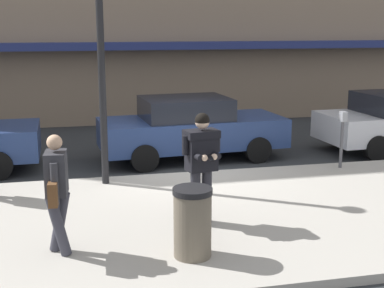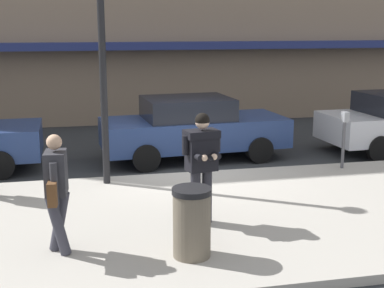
# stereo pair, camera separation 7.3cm
# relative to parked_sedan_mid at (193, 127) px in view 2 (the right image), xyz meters

# --- Properties ---
(ground_plane) EXTENTS (80.00, 80.00, 0.00)m
(ground_plane) POSITION_rel_parked_sedan_mid_xyz_m (-0.46, -1.48, -0.79)
(ground_plane) COLOR #2B2D30
(sidewalk) EXTENTS (32.00, 5.30, 0.14)m
(sidewalk) POSITION_rel_parked_sedan_mid_xyz_m (0.54, -4.33, -0.72)
(sidewalk) COLOR #A8A399
(sidewalk) RESTS_ON ground
(curb_paint_line) EXTENTS (28.00, 0.12, 0.01)m
(curb_paint_line) POSITION_rel_parked_sedan_mid_xyz_m (0.54, -1.43, -0.79)
(curb_paint_line) COLOR silver
(curb_paint_line) RESTS_ON ground
(parked_sedan_mid) EXTENTS (4.63, 2.19, 1.54)m
(parked_sedan_mid) POSITION_rel_parked_sedan_mid_xyz_m (0.00, 0.00, 0.00)
(parked_sedan_mid) COLOR navy
(parked_sedan_mid) RESTS_ON ground
(man_texting_on_phone) EXTENTS (0.64, 0.62, 1.81)m
(man_texting_on_phone) POSITION_rel_parked_sedan_mid_xyz_m (-0.87, -4.71, 0.46)
(man_texting_on_phone) COLOR #23232B
(man_texting_on_phone) RESTS_ON sidewalk
(pedestrian_with_bag) EXTENTS (0.35, 0.72, 1.70)m
(pedestrian_with_bag) POSITION_rel_parked_sedan_mid_xyz_m (-3.08, -5.42, 0.32)
(pedestrian_with_bag) COLOR #33333D
(pedestrian_with_bag) RESTS_ON sidewalk
(street_lamp_post) EXTENTS (0.36, 0.36, 4.88)m
(street_lamp_post) POSITION_rel_parked_sedan_mid_xyz_m (-2.24, -2.13, 2.35)
(street_lamp_post) COLOR black
(street_lamp_post) RESTS_ON sidewalk
(parking_meter) EXTENTS (0.12, 0.18, 1.27)m
(parking_meter) POSITION_rel_parked_sedan_mid_xyz_m (2.97, -2.08, 0.18)
(parking_meter) COLOR #4C4C51
(parking_meter) RESTS_ON sidewalk
(trash_bin) EXTENTS (0.55, 0.55, 0.98)m
(trash_bin) POSITION_rel_parked_sedan_mid_xyz_m (-1.29, -5.91, -0.16)
(trash_bin) COLOR #665B4C
(trash_bin) RESTS_ON sidewalk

